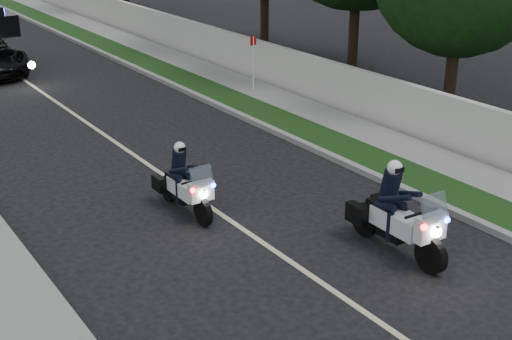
% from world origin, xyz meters
% --- Properties ---
extents(ground, '(120.00, 120.00, 0.00)m').
position_xyz_m(ground, '(0.00, 0.00, 0.00)').
color(ground, black).
rests_on(ground, ground).
extents(curb_right, '(0.20, 60.00, 0.15)m').
position_xyz_m(curb_right, '(4.10, 10.00, 0.07)').
color(curb_right, gray).
rests_on(curb_right, ground).
extents(grass_verge, '(1.20, 60.00, 0.16)m').
position_xyz_m(grass_verge, '(4.80, 10.00, 0.08)').
color(grass_verge, '#193814').
rests_on(grass_verge, ground).
extents(sidewalk_right, '(1.40, 60.00, 0.16)m').
position_xyz_m(sidewalk_right, '(6.10, 10.00, 0.08)').
color(sidewalk_right, gray).
rests_on(sidewalk_right, ground).
extents(property_wall, '(0.22, 60.00, 1.50)m').
position_xyz_m(property_wall, '(7.10, 10.00, 0.75)').
color(property_wall, beige).
rests_on(property_wall, ground).
extents(lane_marking, '(0.12, 50.00, 0.01)m').
position_xyz_m(lane_marking, '(0.00, 10.00, 0.00)').
color(lane_marking, '#BFB78C').
rests_on(lane_marking, ground).
extents(police_moto_left, '(0.66, 1.84, 1.56)m').
position_xyz_m(police_moto_left, '(-0.57, 3.70, 0.00)').
color(police_moto_left, silver).
rests_on(police_moto_left, ground).
extents(police_moto_right, '(0.79, 2.17, 1.83)m').
position_xyz_m(police_moto_right, '(1.87, -0.13, 0.00)').
color(police_moto_right, silver).
rests_on(police_moto_right, ground).
extents(sign_post, '(0.41, 0.41, 2.04)m').
position_xyz_m(sign_post, '(6.00, 10.95, 0.00)').
color(sign_post, red).
rests_on(sign_post, ground).
extents(tree_right_a, '(5.95, 5.95, 8.66)m').
position_xyz_m(tree_right_a, '(9.50, 5.42, 0.00)').
color(tree_right_a, '#143510').
rests_on(tree_right_a, ground).
extents(tree_right_b, '(9.04, 9.04, 11.83)m').
position_xyz_m(tree_right_b, '(9.96, 10.41, 0.00)').
color(tree_right_b, '#173913').
rests_on(tree_right_b, ground).
extents(tree_right_d, '(7.33, 7.33, 11.23)m').
position_xyz_m(tree_right_d, '(9.85, 15.89, 0.00)').
color(tree_right_d, '#1B3B13').
rests_on(tree_right_d, ground).
extents(tree_right_e, '(7.13, 7.13, 9.68)m').
position_xyz_m(tree_right_e, '(9.67, 29.68, 0.00)').
color(tree_right_e, black).
rests_on(tree_right_e, ground).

